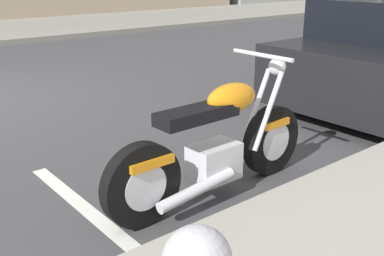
# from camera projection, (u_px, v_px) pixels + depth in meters

# --- Properties ---
(sidewalk_far_curb) EXTENTS (120.00, 5.00, 0.14)m
(sidewalk_far_curb) POSITION_uv_depth(u_px,v_px,m) (229.00, 13.00, 18.75)
(sidewalk_far_curb) COLOR gray
(sidewalk_far_curb) RESTS_ON ground
(parking_stall_stripe) EXTENTS (0.12, 2.20, 0.01)m
(parking_stall_stripe) POSITION_uv_depth(u_px,v_px,m) (96.00, 217.00, 3.42)
(parking_stall_stripe) COLOR silver
(parking_stall_stripe) RESTS_ON ground
(parked_motorcycle) EXTENTS (2.02, 0.62, 1.11)m
(parked_motorcycle) POSITION_uv_depth(u_px,v_px,m) (217.00, 146.00, 3.63)
(parked_motorcycle) COLOR black
(parked_motorcycle) RESTS_ON ground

